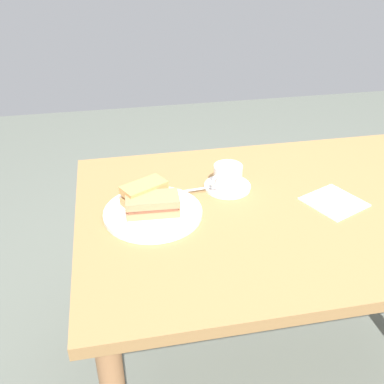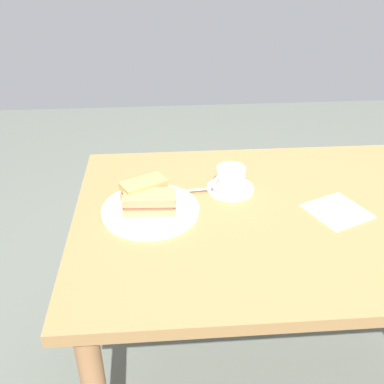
% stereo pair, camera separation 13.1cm
% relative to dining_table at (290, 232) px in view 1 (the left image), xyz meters
% --- Properties ---
extents(ground_plane, '(6.00, 6.00, 0.00)m').
position_rel_dining_table_xyz_m(ground_plane, '(0.00, 0.00, -0.66)').
color(ground_plane, '#5E645B').
extents(dining_table, '(1.27, 0.83, 0.76)m').
position_rel_dining_table_xyz_m(dining_table, '(0.00, 0.00, 0.00)').
color(dining_table, '#9A7143').
rests_on(dining_table, ground_plane).
extents(sandwich_plate, '(0.28, 0.28, 0.01)m').
position_rel_dining_table_xyz_m(sandwich_plate, '(-0.42, 0.02, 0.11)').
color(sandwich_plate, white).
rests_on(sandwich_plate, dining_table).
extents(sandwich_front, '(0.15, 0.09, 0.05)m').
position_rel_dining_table_xyz_m(sandwich_front, '(-0.42, 0.02, 0.14)').
color(sandwich_front, '#BF7D51').
rests_on(sandwich_front, sandwich_plate).
extents(sandwich_back, '(0.14, 0.12, 0.06)m').
position_rel_dining_table_xyz_m(sandwich_back, '(-0.43, 0.07, 0.15)').
color(sandwich_back, tan).
rests_on(sandwich_back, sandwich_plate).
extents(coffee_saucer, '(0.15, 0.15, 0.01)m').
position_rel_dining_table_xyz_m(coffee_saucer, '(-0.17, 0.13, 0.11)').
color(coffee_saucer, white).
rests_on(coffee_saucer, dining_table).
extents(coffee_cup, '(0.11, 0.09, 0.07)m').
position_rel_dining_table_xyz_m(coffee_cup, '(-0.17, 0.13, 0.15)').
color(coffee_cup, white).
rests_on(coffee_cup, coffee_saucer).
extents(spoon, '(0.10, 0.02, 0.01)m').
position_rel_dining_table_xyz_m(spoon, '(-0.25, 0.12, 0.11)').
color(spoon, silver).
rests_on(spoon, coffee_saucer).
extents(napkin, '(0.20, 0.20, 0.00)m').
position_rel_dining_table_xyz_m(napkin, '(0.12, -0.02, 0.10)').
color(napkin, white).
rests_on(napkin, dining_table).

